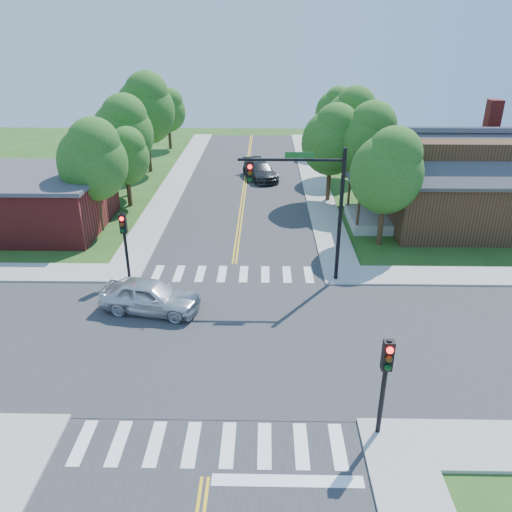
{
  "coord_description": "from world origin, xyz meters",
  "views": [
    {
      "loc": [
        1.75,
        -18.42,
        12.5
      ],
      "look_at": [
        1.33,
        3.92,
        2.2
      ],
      "focal_mm": 35.0,
      "sensor_mm": 36.0,
      "label": 1
    }
  ],
  "objects_px": {
    "signal_mast_ne": "(308,195)",
    "signal_pole_se": "(386,371)",
    "house_ne": "(465,178)",
    "car_dgrey": "(260,171)",
    "signal_pole_nw": "(124,234)",
    "car_silver": "(150,297)"
  },
  "relations": [
    {
      "from": "signal_pole_se",
      "to": "car_silver",
      "type": "distance_m",
      "value": 12.28
    },
    {
      "from": "signal_pole_se",
      "to": "car_dgrey",
      "type": "bearing_deg",
      "value": 97.96
    },
    {
      "from": "signal_pole_nw",
      "to": "house_ne",
      "type": "bearing_deg",
      "value": 22.69
    },
    {
      "from": "car_silver",
      "to": "signal_pole_nw",
      "type": "bearing_deg",
      "value": 41.14
    },
    {
      "from": "signal_mast_ne",
      "to": "signal_pole_se",
      "type": "bearing_deg",
      "value": -81.44
    },
    {
      "from": "house_ne",
      "to": "car_silver",
      "type": "xyz_separation_m",
      "value": [
        -18.78,
        -12.03,
        -2.52
      ]
    },
    {
      "from": "signal_mast_ne",
      "to": "car_dgrey",
      "type": "relative_size",
      "value": 1.28
    },
    {
      "from": "signal_mast_ne",
      "to": "signal_pole_se",
      "type": "relative_size",
      "value": 1.89
    },
    {
      "from": "signal_mast_ne",
      "to": "car_silver",
      "type": "xyz_separation_m",
      "value": [
        -7.59,
        -3.39,
        -4.04
      ]
    },
    {
      "from": "signal_pole_se",
      "to": "signal_mast_ne",
      "type": "bearing_deg",
      "value": 98.56
    },
    {
      "from": "signal_pole_se",
      "to": "car_silver",
      "type": "xyz_separation_m",
      "value": [
        -9.28,
        7.83,
        -1.85
      ]
    },
    {
      "from": "house_ne",
      "to": "car_silver",
      "type": "bearing_deg",
      "value": -147.36
    },
    {
      "from": "signal_mast_ne",
      "to": "car_silver",
      "type": "relative_size",
      "value": 1.43
    },
    {
      "from": "house_ne",
      "to": "signal_mast_ne",
      "type": "bearing_deg",
      "value": -142.32
    },
    {
      "from": "house_ne",
      "to": "car_silver",
      "type": "relative_size",
      "value": 2.59
    },
    {
      "from": "signal_mast_ne",
      "to": "house_ne",
      "type": "relative_size",
      "value": 0.55
    },
    {
      "from": "house_ne",
      "to": "car_dgrey",
      "type": "relative_size",
      "value": 2.33
    },
    {
      "from": "signal_pole_nw",
      "to": "car_silver",
      "type": "bearing_deg",
      "value": -60.29
    },
    {
      "from": "car_silver",
      "to": "car_dgrey",
      "type": "bearing_deg",
      "value": -0.73
    },
    {
      "from": "signal_pole_nw",
      "to": "car_silver",
      "type": "relative_size",
      "value": 0.75
    },
    {
      "from": "signal_pole_nw",
      "to": "car_silver",
      "type": "height_order",
      "value": "signal_pole_nw"
    },
    {
      "from": "house_ne",
      "to": "car_dgrey",
      "type": "xyz_separation_m",
      "value": [
        -13.82,
        10.99,
        -2.57
      ]
    }
  ]
}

